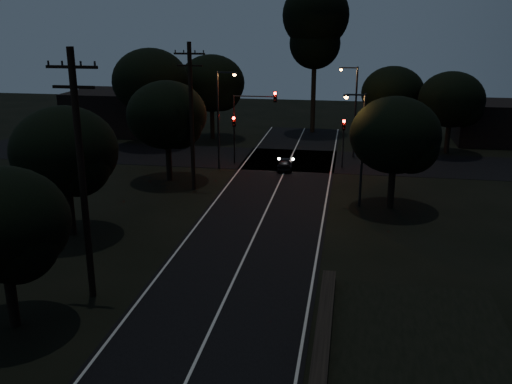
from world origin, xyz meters
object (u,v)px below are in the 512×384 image
(streetlight_a, at_px, (220,113))
(signal_right, at_px, (343,134))
(utility_pole_mid, at_px, (82,174))
(streetlight_b, at_px, (353,106))
(signal_mast, at_px, (254,114))
(car, at_px, (285,163))
(tall_pine, at_px, (315,24))
(utility_pole_far, at_px, (191,115))
(signal_left, at_px, (234,131))
(streetlight_c, at_px, (360,142))

(streetlight_a, bearing_deg, signal_right, 11.34)
(utility_pole_mid, xyz_separation_m, streetlight_b, (11.31, 29.00, -1.10))
(signal_mast, xyz_separation_m, streetlight_b, (8.22, 4.01, 0.30))
(streetlight_a, distance_m, car, 6.70)
(tall_pine, height_order, signal_mast, tall_pine)
(signal_right, bearing_deg, streetlight_b, 80.00)
(utility_pole_far, height_order, streetlight_b, utility_pole_far)
(utility_pole_mid, distance_m, streetlight_b, 31.15)
(signal_mast, xyz_separation_m, car, (2.86, -1.35, -3.82))
(utility_pole_far, xyz_separation_m, signal_left, (1.40, 7.99, -2.65))
(streetlight_c, bearing_deg, utility_pole_far, 170.40)
(signal_left, xyz_separation_m, streetlight_b, (9.91, 4.01, 1.80))
(car, bearing_deg, utility_pole_mid, 72.56)
(tall_pine, height_order, signal_right, tall_pine)
(signal_right, height_order, car, signal_right)
(signal_left, relative_size, signal_mast, 0.66)
(utility_pole_mid, distance_m, signal_mast, 25.22)
(utility_pole_mid, relative_size, tall_pine, 0.70)
(streetlight_b, height_order, streetlight_c, streetlight_b)
(tall_pine, relative_size, streetlight_a, 1.97)
(utility_pole_far, bearing_deg, streetlight_b, 46.70)
(utility_pole_mid, height_order, streetlight_b, utility_pole_mid)
(tall_pine, bearing_deg, signal_left, -110.46)
(streetlight_b, relative_size, streetlight_c, 1.07)
(utility_pole_far, bearing_deg, car, 48.13)
(utility_pole_far, relative_size, car, 3.42)
(streetlight_c, relative_size, car, 2.45)
(streetlight_c, bearing_deg, utility_pole_mid, -128.26)
(streetlight_a, height_order, streetlight_b, same)
(signal_right, relative_size, streetlight_c, 0.55)
(signal_left, height_order, streetlight_b, streetlight_b)
(utility_pole_mid, xyz_separation_m, streetlight_c, (11.83, 15.00, -1.39))
(streetlight_a, bearing_deg, streetlight_b, 29.48)
(utility_pole_mid, relative_size, car, 3.59)
(streetlight_a, distance_m, streetlight_c, 13.72)
(tall_pine, distance_m, signal_right, 17.63)
(tall_pine, xyz_separation_m, signal_left, (-5.60, -15.01, -8.50))
(signal_left, distance_m, streetlight_a, 2.77)
(signal_right, xyz_separation_m, signal_mast, (-7.51, 0.00, 1.50))
(utility_pole_far, distance_m, streetlight_c, 12.05)
(utility_pole_mid, height_order, utility_pole_far, utility_pole_mid)
(utility_pole_mid, height_order, tall_pine, tall_pine)
(tall_pine, distance_m, car, 19.64)
(signal_left, distance_m, signal_right, 9.20)
(signal_mast, distance_m, streetlight_c, 13.28)
(signal_left, relative_size, streetlight_c, 0.55)
(signal_left, bearing_deg, streetlight_b, 22.05)
(tall_pine, distance_m, signal_mast, 17.02)
(utility_pole_mid, height_order, signal_right, utility_pole_mid)
(signal_left, distance_m, streetlight_b, 10.84)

